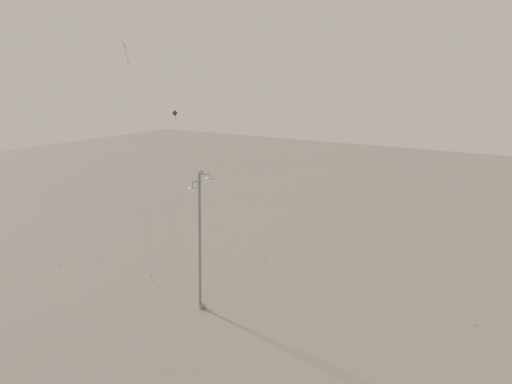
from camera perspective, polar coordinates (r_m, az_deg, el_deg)
The scene contains 7 objects.
ground at distance 29.51m, azimuth -8.21°, elevation -15.18°, with size 160.00×160.00×0.00m, color gray.
street_lamp at distance 26.33m, azimuth -7.95°, elevation -6.53°, with size 1.32×1.28×9.70m.
kite_1 at distance 34.18m, azimuth -6.45°, elevation 23.45°, with size 0.51×10.65×27.20m.
kite_3 at distance 34.49m, azimuth -17.43°, elevation 12.34°, with size 4.85×3.52×18.16m.
kite_4 at distance 28.24m, azimuth 27.22°, elevation 22.72°, with size 4.41×2.32×24.98m.
kite_5 at distance 48.24m, azimuth 7.72°, elevation 24.62°, with size 5.82×13.29×29.15m.
kite_6 at distance 40.06m, azimuth -14.74°, elevation 6.55°, with size 2.70×12.89×12.34m.
Camera 1 is at (16.63, -19.31, 14.89)m, focal length 28.00 mm.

